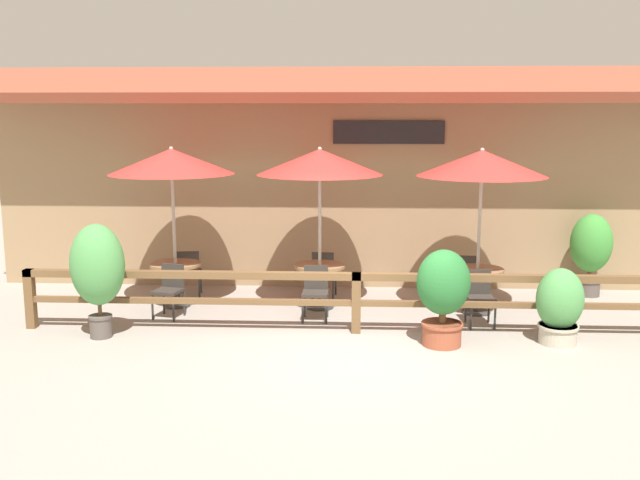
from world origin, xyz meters
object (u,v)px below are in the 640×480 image
(dining_table_near, at_px, (176,272))
(potted_plant_tall_tropical, at_px, (443,292))
(patio_umbrella_near, at_px, (172,162))
(chair_near_streetside, at_px, (170,288))
(patio_umbrella_middle, at_px, (320,162))
(potted_plant_broad_leaf, at_px, (98,268))
(chair_middle_streetside, at_px, (316,290))
(chair_middle_wallside, at_px, (324,271))
(patio_umbrella_far, at_px, (482,163))
(chair_far_streetside, at_px, (480,295))
(dining_table_far, at_px, (477,278))
(chair_far_wallside, at_px, (467,275))
(potted_plant_corner_fern, at_px, (560,306))
(potted_plant_entrance_palm, at_px, (591,247))
(chair_near_wallside, at_px, (189,270))
(dining_table_middle, at_px, (320,273))

(dining_table_near, distance_m, potted_plant_tall_tropical, 4.83)
(patio_umbrella_near, relative_size, chair_near_streetside, 3.19)
(patio_umbrella_middle, xyz_separation_m, potted_plant_broad_leaf, (-3.24, -1.81, -1.47))
(chair_near_streetside, height_order, chair_middle_streetside, same)
(chair_middle_wallside, bearing_deg, patio_umbrella_far, 167.24)
(dining_table_near, bearing_deg, patio_umbrella_far, -2.02)
(chair_far_streetside, bearing_deg, chair_middle_wallside, 144.58)
(dining_table_far, bearing_deg, potted_plant_tall_tropical, -114.27)
(patio_umbrella_near, xyz_separation_m, chair_middle_wallside, (2.57, 0.69, -2.04))
(chair_middle_wallside, relative_size, chair_far_wallside, 1.00)
(chair_near_streetside, bearing_deg, dining_table_near, 109.01)
(chair_far_streetside, xyz_separation_m, potted_plant_corner_fern, (1.00, -0.90, 0.07))
(chair_far_streetside, relative_size, potted_plant_broad_leaf, 0.50)
(chair_far_streetside, distance_m, potted_plant_entrance_palm, 3.10)
(patio_umbrella_near, bearing_deg, potted_plant_corner_fern, -16.10)
(potted_plant_corner_fern, relative_size, potted_plant_tall_tropical, 0.80)
(chair_near_streetside, distance_m, patio_umbrella_far, 5.56)
(patio_umbrella_near, bearing_deg, chair_middle_streetside, -15.36)
(chair_middle_streetside, height_order, dining_table_far, chair_middle_streetside)
(patio_umbrella_near, distance_m, potted_plant_broad_leaf, 2.44)
(patio_umbrella_near, xyz_separation_m, dining_table_far, (5.21, -0.18, -1.93))
(dining_table_near, distance_m, chair_near_streetside, 0.67)
(chair_near_wallside, height_order, chair_middle_wallside, same)
(patio_umbrella_near, height_order, potted_plant_entrance_palm, patio_umbrella_near)
(patio_umbrella_near, xyz_separation_m, dining_table_near, (0.00, -0.00, -1.93))
(patio_umbrella_middle, bearing_deg, chair_far_wallside, 10.99)
(dining_table_near, distance_m, chair_middle_wallside, 2.66)
(chair_middle_streetside, xyz_separation_m, patio_umbrella_far, (2.71, 0.50, 2.04))
(chair_middle_wallside, xyz_separation_m, potted_plant_corner_fern, (3.57, -2.46, 0.07))
(patio_umbrella_far, bearing_deg, chair_far_streetside, -95.86)
(chair_middle_wallside, relative_size, potted_plant_corner_fern, 0.77)
(chair_middle_streetside, bearing_deg, chair_far_wallside, 24.91)
(chair_near_streetside, distance_m, dining_table_middle, 2.56)
(potted_plant_corner_fern, xyz_separation_m, potted_plant_entrance_palm, (1.35, 2.87, 0.34))
(dining_table_middle, xyz_separation_m, chair_middle_streetside, (-0.04, -0.69, -0.12))
(chair_middle_wallside, xyz_separation_m, dining_table_far, (2.64, -0.87, 0.12))
(chair_middle_streetside, distance_m, potted_plant_entrance_palm, 5.32)
(dining_table_middle, bearing_deg, chair_near_wallside, 164.95)
(potted_plant_broad_leaf, bearing_deg, dining_table_near, 68.70)
(patio_umbrella_far, height_order, potted_plant_entrance_palm, patio_umbrella_far)
(patio_umbrella_far, distance_m, chair_far_wallside, 2.16)
(chair_far_streetside, relative_size, chair_far_wallside, 1.00)
(dining_table_far, bearing_deg, chair_middle_wallside, 161.72)
(dining_table_middle, relative_size, potted_plant_broad_leaf, 0.51)
(patio_umbrella_middle, xyz_separation_m, chair_middle_wallside, (0.04, 0.69, -2.04))
(patio_umbrella_far, bearing_deg, patio_umbrella_near, 177.98)
(dining_table_middle, bearing_deg, chair_middle_wallside, 86.77)
(dining_table_far, bearing_deg, chair_middle_streetside, -169.53)
(dining_table_middle, distance_m, chair_far_streetside, 2.75)
(chair_near_wallside, height_order, dining_table_middle, chair_near_wallside)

